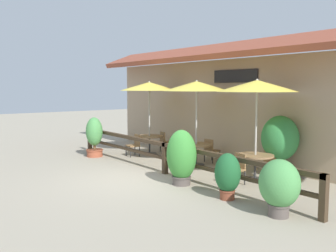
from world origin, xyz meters
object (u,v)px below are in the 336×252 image
(dining_table_far, at_px, (255,160))
(chair_far_wallside, at_px, (272,161))
(dining_table_near, at_px, (149,139))
(patio_umbrella_far, at_px, (257,86))
(chair_middle_wallside, at_px, (211,149))
(potted_plant_small_flowering, at_px, (228,175))
(potted_plant_entrance_palm, at_px, (279,185))
(chair_middle_streetside, at_px, (180,154))
(chair_far_streetside, at_px, (237,167))
(chair_near_wallside, at_px, (165,141))
(potted_plant_broad_leaf, at_px, (94,136))
(chair_near_streetside, at_px, (134,144))
(patio_umbrella_near, at_px, (149,86))
(patio_umbrella_middle, at_px, (197,86))
(dining_table_middle, at_px, (196,148))
(potted_plant_corner_fern, at_px, (280,140))
(potted_plant_tall_tropical, at_px, (181,157))

(dining_table_far, distance_m, chair_far_wallside, 0.77)
(dining_table_near, xyz_separation_m, patio_umbrella_far, (5.26, -0.00, 2.07))
(chair_middle_wallside, bearing_deg, potted_plant_small_flowering, 136.63)
(dining_table_far, xyz_separation_m, potted_plant_entrance_palm, (2.28, -2.04, 0.07))
(chair_middle_streetside, height_order, chair_far_streetside, same)
(chair_near_wallside, relative_size, potted_plant_broad_leaf, 0.56)
(chair_near_streetside, distance_m, patio_umbrella_far, 5.71)
(potted_plant_small_flowering, bearing_deg, chair_far_wallside, 106.54)
(potted_plant_small_flowering, bearing_deg, patio_umbrella_near, 161.80)
(potted_plant_broad_leaf, bearing_deg, dining_table_far, 18.11)
(dining_table_near, height_order, chair_far_wallside, chair_far_wallside)
(chair_middle_streetside, xyz_separation_m, dining_table_far, (2.51, 0.71, 0.12))
(chair_far_wallside, bearing_deg, potted_plant_entrance_palm, 123.52)
(patio_umbrella_middle, distance_m, chair_far_wallside, 3.43)
(dining_table_near, height_order, dining_table_middle, same)
(dining_table_near, height_order, chair_middle_wallside, chair_middle_wallside)
(chair_near_wallside, distance_m, chair_far_wallside, 5.20)
(dining_table_near, height_order, potted_plant_small_flowering, potted_plant_small_flowering)
(patio_umbrella_near, xyz_separation_m, patio_umbrella_middle, (2.73, 0.02, 0.00))
(chair_near_streetside, relative_size, patio_umbrella_middle, 0.29)
(potted_plant_corner_fern, bearing_deg, patio_umbrella_middle, -161.55)
(dining_table_near, bearing_deg, chair_middle_streetside, -14.53)
(patio_umbrella_near, xyz_separation_m, chair_near_streetside, (0.04, -0.74, -2.19))
(chair_near_wallside, bearing_deg, potted_plant_broad_leaf, 81.40)
(potted_plant_small_flowering, bearing_deg, patio_umbrella_far, 112.32)
(chair_far_streetside, bearing_deg, chair_middle_wallside, 157.37)
(chair_near_streetside, distance_m, dining_table_far, 5.27)
(chair_middle_wallside, bearing_deg, potted_plant_entrance_palm, 145.77)
(patio_umbrella_middle, xyz_separation_m, potted_plant_entrance_palm, (4.81, -2.06, -2.01))
(patio_umbrella_near, bearing_deg, dining_table_near, 180.00)
(patio_umbrella_far, relative_size, potted_plant_entrance_palm, 2.41)
(patio_umbrella_middle, height_order, dining_table_far, patio_umbrella_middle)
(patio_umbrella_far, xyz_separation_m, potted_plant_entrance_palm, (2.28, -2.04, -2.01))
(potted_plant_tall_tropical, bearing_deg, chair_middle_wallside, 121.74)
(patio_umbrella_near, bearing_deg, dining_table_middle, 0.42)
(patio_umbrella_far, bearing_deg, chair_middle_streetside, -164.18)
(patio_umbrella_far, height_order, chair_far_streetside, patio_umbrella_far)
(potted_plant_small_flowering, height_order, potted_plant_corner_fern, potted_plant_corner_fern)
(dining_table_near, xyz_separation_m, dining_table_middle, (2.73, 0.02, 0.00))
(dining_table_middle, xyz_separation_m, potted_plant_small_flowering, (3.35, -2.02, 0.00))
(chair_near_wallside, height_order, potted_plant_small_flowering, potted_plant_small_flowering)
(patio_umbrella_middle, bearing_deg, dining_table_middle, -97.13)
(chair_middle_streetside, xyz_separation_m, patio_umbrella_far, (2.51, 0.71, 2.19))
(chair_middle_wallside, distance_m, potted_plant_corner_fern, 2.79)
(dining_table_near, xyz_separation_m, potted_plant_tall_tropical, (4.40, -2.00, 0.18))
(chair_far_streetside, bearing_deg, patio_umbrella_far, 97.89)
(chair_middle_streetside, height_order, dining_table_far, chair_middle_streetside)
(chair_near_wallside, height_order, potted_plant_corner_fern, potted_plant_corner_fern)
(patio_umbrella_middle, xyz_separation_m, potted_plant_corner_fern, (2.68, 0.89, -1.59))
(patio_umbrella_near, relative_size, potted_plant_broad_leaf, 1.91)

